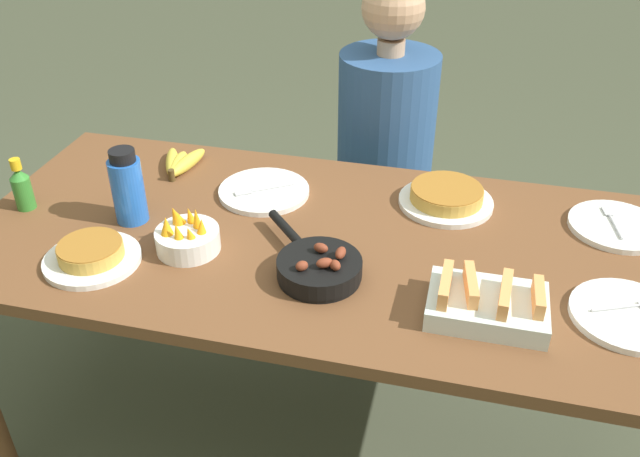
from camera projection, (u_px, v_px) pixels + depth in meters
ground_plane at (320, 436)px, 2.21m from camera, size 14.00×14.00×0.00m
dining_table at (320, 267)px, 1.83m from camera, size 1.88×0.88×0.78m
banana_bunch at (180, 163)px, 2.09m from camera, size 0.14×0.20×0.04m
melon_tray at (487, 304)px, 1.50m from camera, size 0.26×0.18×0.09m
skillet at (318, 267)px, 1.63m from camera, size 0.29×0.31×0.08m
frittata_plate_center at (446, 197)px, 1.91m from camera, size 0.27×0.27×0.06m
frittata_plate_side at (91, 255)px, 1.68m from camera, size 0.24×0.24×0.05m
empty_plate_near_front at (264, 191)px, 1.97m from camera, size 0.26×0.26×0.02m
empty_plate_far_left at (628, 315)px, 1.51m from camera, size 0.25×0.25×0.02m
empty_plate_far_right at (617, 226)px, 1.81m from camera, size 0.25×0.25×0.02m
fruit_bowl_mango at (187, 237)px, 1.72m from camera, size 0.16×0.16×0.11m
water_bottle at (128, 188)px, 1.80m from camera, size 0.09×0.09×0.21m
hot_sauce_bottle at (22, 187)px, 1.87m from camera, size 0.05×0.05×0.15m
person_figure at (383, 188)px, 2.49m from camera, size 0.37×0.37×1.30m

